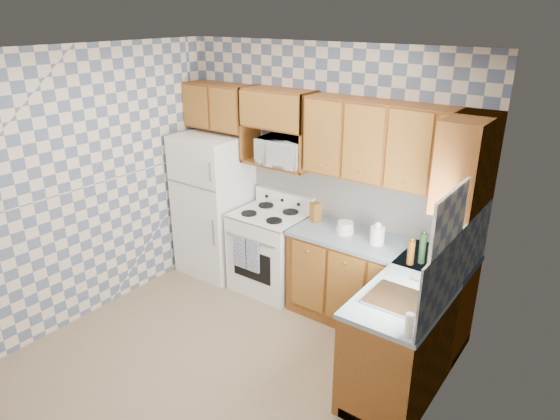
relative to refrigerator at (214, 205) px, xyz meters
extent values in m
plane|color=#7C6A51|center=(1.27, -1.25, -0.84)|extent=(3.40, 3.40, 0.00)
cube|color=slate|center=(1.27, 0.35, 0.51)|extent=(3.40, 0.02, 2.70)
cube|color=slate|center=(2.97, -1.25, 0.51)|extent=(0.02, 3.20, 2.70)
cube|color=white|center=(1.68, 0.34, 0.36)|extent=(2.60, 0.02, 0.56)
cube|color=white|center=(2.96, -0.45, 0.36)|extent=(0.02, 1.60, 0.56)
cube|color=white|center=(0.00, 0.00, 0.00)|extent=(0.75, 0.70, 1.68)
cube|color=white|center=(0.80, 0.03, -0.39)|extent=(0.76, 0.65, 0.90)
cube|color=silver|center=(0.80, 0.03, 0.07)|extent=(0.76, 0.65, 0.02)
cube|color=white|center=(0.80, 0.30, 0.16)|extent=(0.76, 0.08, 0.17)
cube|color=navy|center=(0.67, -0.32, -0.29)|extent=(0.17, 0.02, 0.36)
cube|color=navy|center=(0.83, -0.32, -0.29)|extent=(0.17, 0.02, 0.36)
cube|color=#60360D|center=(2.10, 0.05, -0.40)|extent=(1.75, 0.60, 0.88)
cube|color=#60360D|center=(2.67, -0.45, -0.40)|extent=(0.60, 1.60, 0.88)
cube|color=slate|center=(2.10, 0.05, 0.06)|extent=(1.77, 0.63, 0.04)
cube|color=slate|center=(2.67, -0.45, 0.06)|extent=(0.63, 1.60, 0.04)
cube|color=#60360D|center=(2.10, 0.19, 1.01)|extent=(1.75, 0.33, 0.74)
cube|color=#60360D|center=(-0.02, 0.19, 1.13)|extent=(0.82, 0.33, 0.50)
cube|color=#60360D|center=(2.81, 0.00, 1.01)|extent=(0.33, 0.70, 0.74)
cube|color=#60360D|center=(0.80, 0.19, 0.60)|extent=(0.80, 0.33, 0.03)
imported|color=white|center=(0.89, 0.16, 0.76)|extent=(0.55, 0.40, 0.29)
cube|color=#B7B7BC|center=(2.67, -0.80, 0.09)|extent=(0.48, 0.40, 0.03)
cube|color=white|center=(2.96, -0.80, 0.61)|extent=(0.02, 0.66, 0.86)
cylinder|color=black|center=(2.57, -0.11, 0.22)|extent=(0.06, 0.06, 0.28)
cylinder|color=black|center=(2.67, -0.17, 0.21)|extent=(0.06, 0.06, 0.26)
cylinder|color=#57310D|center=(2.72, -0.07, 0.20)|extent=(0.06, 0.06, 0.24)
cylinder|color=#57310D|center=(2.50, -0.19, 0.19)|extent=(0.06, 0.06, 0.22)
cube|color=brown|center=(1.32, 0.13, 0.18)|extent=(0.12, 0.12, 0.21)
cylinder|color=white|center=(2.09, 0.01, 0.17)|extent=(0.14, 0.14, 0.17)
cylinder|color=beige|center=(2.89, -1.17, 0.17)|extent=(0.06, 0.06, 0.17)
camera|label=1|loc=(3.86, -3.97, 2.13)|focal=32.00mm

